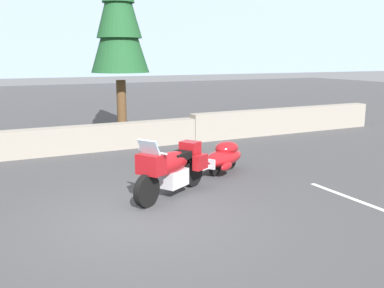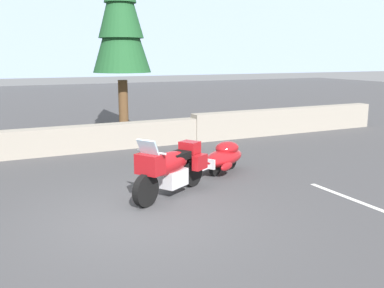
{
  "view_description": "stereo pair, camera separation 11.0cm",
  "coord_description": "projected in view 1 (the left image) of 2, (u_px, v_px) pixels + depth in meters",
  "views": [
    {
      "loc": [
        -2.57,
        -7.08,
        2.89
      ],
      "look_at": [
        1.94,
        1.95,
        0.85
      ],
      "focal_mm": 40.48,
      "sensor_mm": 36.0,
      "label": 1
    },
    {
      "loc": [
        -2.47,
        -7.13,
        2.89
      ],
      "look_at": [
        1.94,
        1.95,
        0.85
      ],
      "focal_mm": 40.48,
      "sensor_mm": 36.0,
      "label": 2
    }
  ],
  "objects": [
    {
      "name": "touring_motorcycle",
      "position": [
        171.0,
        167.0,
        9.05
      ],
      "size": [
        2.06,
        1.43,
        1.33
      ],
      "color": "black",
      "rests_on": "ground"
    },
    {
      "name": "pine_tree_tall",
      "position": [
        118.0,
        9.0,
        14.92
      ],
      "size": [
        2.04,
        2.04,
        7.17
      ],
      "color": "brown",
      "rests_on": "ground"
    },
    {
      "name": "stone_guard_wall",
      "position": [
        65.0,
        139.0,
        13.02
      ],
      "size": [
        24.0,
        0.59,
        0.95
      ],
      "color": "gray",
      "rests_on": "ground"
    },
    {
      "name": "car_shaped_trailer",
      "position": [
        223.0,
        156.0,
        10.97
      ],
      "size": [
        2.08,
        1.44,
        0.76
      ],
      "color": "black",
      "rests_on": "ground"
    },
    {
      "name": "parking_stripe_marker",
      "position": [
        376.0,
        207.0,
        8.44
      ],
      "size": [
        0.12,
        3.6,
        0.01
      ],
      "primitive_type": "cube",
      "color": "silver",
      "rests_on": "ground"
    },
    {
      "name": "ground_plane",
      "position": [
        145.0,
        218.0,
        7.91
      ],
      "size": [
        80.0,
        80.0,
        0.0
      ],
      "primitive_type": "plane",
      "color": "#424244"
    }
  ]
}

